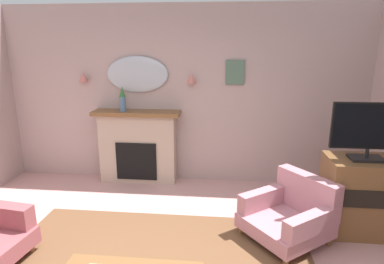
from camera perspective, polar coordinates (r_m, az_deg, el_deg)
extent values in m
cube|color=#B29993|center=(5.16, -1.59, 6.39)|extent=(6.61, 0.10, 2.76)
cube|color=tan|center=(5.28, -9.40, -2.84)|extent=(1.20, 0.28, 1.10)
cube|color=black|center=(5.24, -9.60, -4.94)|extent=(0.64, 0.12, 0.60)
cube|color=brown|center=(5.12, -9.72, 3.29)|extent=(1.36, 0.36, 0.06)
cylinder|color=#4C7093|center=(5.13, -12.01, 4.82)|extent=(0.09, 0.09, 0.22)
cone|color=#2D6633|center=(5.10, -12.13, 6.93)|extent=(0.10, 0.10, 0.16)
ellipsoid|color=#B2BCC6|center=(5.18, -9.57, 9.93)|extent=(0.96, 0.06, 0.56)
cone|color=#D17066|center=(5.42, -18.50, 9.06)|extent=(0.14, 0.14, 0.14)
cone|color=#D17066|center=(4.98, -0.09, 9.36)|extent=(0.14, 0.14, 0.14)
cube|color=#4C6B56|center=(5.01, 7.52, 10.30)|extent=(0.28, 0.03, 0.36)
cube|color=#934C51|center=(4.12, -30.59, -12.28)|extent=(0.77, 0.26, 0.24)
cylinder|color=brown|center=(4.07, -26.36, -17.71)|extent=(0.07, 0.07, 0.10)
cube|color=#B77A84|center=(3.96, 15.90, -15.39)|extent=(1.12, 1.12, 0.16)
cube|color=#B77A84|center=(4.06, 19.52, -10.08)|extent=(0.61, 0.73, 0.45)
cube|color=#B77A84|center=(4.07, 12.52, -11.23)|extent=(0.66, 0.55, 0.22)
cube|color=#B77A84|center=(3.68, 20.13, -14.81)|extent=(0.66, 0.55, 0.22)
cylinder|color=brown|center=(4.02, 8.62, -16.60)|extent=(0.06, 0.06, 0.10)
cylinder|color=brown|center=(3.62, 16.07, -20.97)|extent=(0.06, 0.06, 0.10)
cylinder|color=brown|center=(4.44, 15.53, -13.76)|extent=(0.06, 0.06, 0.10)
cylinder|color=brown|center=(4.08, 22.82, -17.15)|extent=(0.06, 0.06, 0.10)
cube|color=brown|center=(4.33, 27.35, -9.84)|extent=(0.80, 0.56, 0.90)
cube|color=black|center=(4.05, 28.94, -10.31)|extent=(0.68, 0.02, 0.20)
cube|color=black|center=(4.15, 28.20, -4.08)|extent=(0.36, 0.24, 0.03)
cylinder|color=black|center=(4.13, 28.31, -3.23)|extent=(0.04, 0.04, 0.10)
cube|color=black|center=(4.06, 28.84, 0.95)|extent=(0.84, 0.04, 0.52)
cube|color=black|center=(4.04, 28.95, 0.88)|extent=(0.80, 0.01, 0.48)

